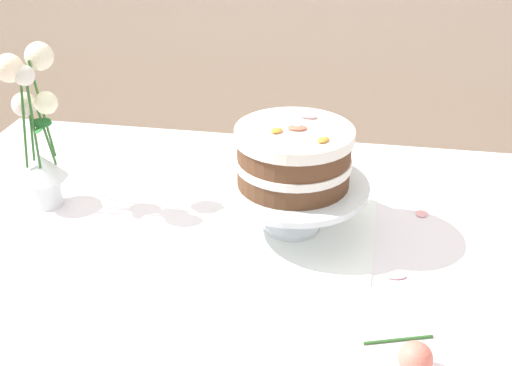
{
  "coord_description": "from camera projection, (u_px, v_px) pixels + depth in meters",
  "views": [
    {
      "loc": [
        0.22,
        -1.01,
        1.42
      ],
      "look_at": [
        0.04,
        0.02,
        0.86
      ],
      "focal_mm": 45.52,
      "sensor_mm": 36.0,
      "label": 1
    }
  ],
  "objects": [
    {
      "name": "dining_table",
      "position": [
        231.0,
        286.0,
        1.25
      ],
      "size": [
        1.4,
        1.0,
        0.74
      ],
      "color": "white",
      "rests_on": "ground"
    },
    {
      "name": "linen_napkin",
      "position": [
        292.0,
        227.0,
        1.27
      ],
      "size": [
        0.33,
        0.33,
        0.0
      ],
      "primitive_type": "cube",
      "rotation": [
        0.0,
        0.0,
        -0.02
      ],
      "color": "white",
      "rests_on": "dining_table"
    },
    {
      "name": "cake_stand",
      "position": [
        293.0,
        191.0,
        1.23
      ],
      "size": [
        0.29,
        0.29,
        0.1
      ],
      "color": "silver",
      "rests_on": "linen_napkin"
    },
    {
      "name": "layer_cake",
      "position": [
        294.0,
        156.0,
        1.2
      ],
      "size": [
        0.22,
        0.22,
        0.12
      ],
      "color": "brown",
      "rests_on": "cake_stand"
    },
    {
      "name": "flower_vase",
      "position": [
        37.0,
        133.0,
        1.28
      ],
      "size": [
        0.1,
        0.12,
        0.33
      ],
      "color": "silver",
      "rests_on": "dining_table"
    },
    {
      "name": "fallen_rose",
      "position": [
        415.0,
        358.0,
        0.92
      ],
      "size": [
        0.11,
        0.11,
        0.05
      ],
      "color": "#2D6028",
      "rests_on": "dining_table"
    },
    {
      "name": "loose_petal_0",
      "position": [
        422.0,
        214.0,
        1.32
      ],
      "size": [
        0.03,
        0.03,
        0.0
      ],
      "primitive_type": "ellipsoid",
      "rotation": [
        0.0,
        0.0,
        4.51
      ],
      "color": "pink",
      "rests_on": "dining_table"
    },
    {
      "name": "loose_petal_1",
      "position": [
        263.0,
        175.0,
        1.47
      ],
      "size": [
        0.05,
        0.04,
        0.0
      ],
      "primitive_type": "ellipsoid",
      "rotation": [
        0.0,
        0.0,
        5.83
      ],
      "color": "pink",
      "rests_on": "dining_table"
    },
    {
      "name": "loose_petal_2",
      "position": [
        396.0,
        276.0,
        1.13
      ],
      "size": [
        0.04,
        0.02,
        0.0
      ],
      "primitive_type": "ellipsoid",
      "rotation": [
        0.0,
        0.0,
        3.31
      ],
      "color": "pink",
      "rests_on": "dining_table"
    }
  ]
}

